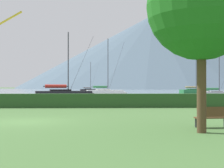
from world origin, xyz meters
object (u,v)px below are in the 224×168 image
object	(u,v)px
sailboat_slip_8	(64,94)
park_bench_near_path	(212,116)
sailboat_slip_0	(89,90)
sailboat_slip_4	(194,91)
sailboat_slip_3	(217,94)
sailboat_slip_9	(105,92)

from	to	relation	value
sailboat_slip_8	park_bench_near_path	distance (m)	32.12
sailboat_slip_0	park_bench_near_path	size ratio (longest dim) A/B	6.42
sailboat_slip_4	sailboat_slip_8	size ratio (longest dim) A/B	0.96
sailboat_slip_3	sailboat_slip_8	xyz separation A→B (m)	(-24.42, -7.19, 0.16)
sailboat_slip_4	park_bench_near_path	xyz separation A→B (m)	(-17.44, -62.24, -0.13)
sailboat_slip_4	sailboat_slip_8	bearing A→B (deg)	-145.45
park_bench_near_path	sailboat_slip_3	bearing A→B (deg)	64.53
sailboat_slip_8	sailboat_slip_3	bearing A→B (deg)	2.20
sailboat_slip_3	sailboat_slip_8	bearing A→B (deg)	-173.56
sailboat_slip_0	sailboat_slip_8	bearing A→B (deg)	-107.09
sailboat_slip_8	sailboat_slip_9	distance (m)	19.42
sailboat_slip_4	park_bench_near_path	world-z (taller)	sailboat_slip_4
sailboat_slip_4	sailboat_slip_9	distance (m)	25.69
sailboat_slip_0	sailboat_slip_8	distance (m)	59.91
sailboat_slip_3	sailboat_slip_4	size ratio (longest dim) A/B	0.94
sailboat_slip_8	sailboat_slip_9	bearing A→B (deg)	58.02
sailboat_slip_9	sailboat_slip_8	bearing A→B (deg)	-117.18
sailboat_slip_8	park_bench_near_path	size ratio (longest dim) A/B	6.13
sailboat_slip_0	sailboat_slip_3	bearing A→B (deg)	-82.19
sailboat_slip_3	park_bench_near_path	bearing A→B (deg)	-120.40
sailboat_slip_3	sailboat_slip_9	world-z (taller)	sailboat_slip_9
sailboat_slip_0	park_bench_near_path	distance (m)	90.78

